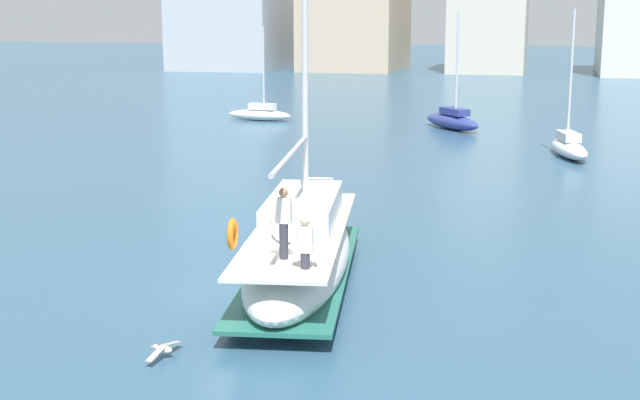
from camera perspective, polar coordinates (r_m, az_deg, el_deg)
ground_plane at (r=21.94m, az=-3.85°, el=-6.03°), size 400.00×400.00×0.00m
main_sailboat at (r=22.44m, az=-1.26°, el=-3.16°), size 3.83×9.85×14.11m
moored_sloop_near at (r=54.51m, az=8.44°, el=5.09°), size 4.38×5.17×7.04m
moored_catamaran at (r=44.72m, az=15.61°, el=3.33°), size 2.32×5.06×7.02m
moored_cutter_right at (r=58.66m, az=-3.86°, el=5.56°), size 4.51×1.52×6.08m
seagull at (r=18.22m, az=-9.97°, el=-9.35°), size 0.48×1.19×0.17m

